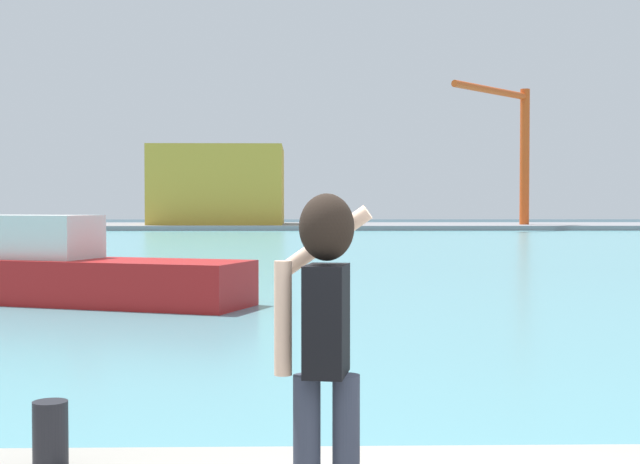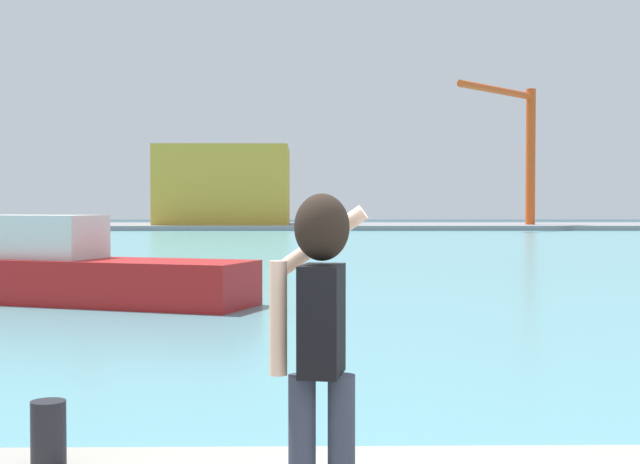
{
  "view_description": "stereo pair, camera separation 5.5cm",
  "coord_description": "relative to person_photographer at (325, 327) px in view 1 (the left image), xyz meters",
  "views": [
    {
      "loc": [
        -0.88,
        -4.1,
        2.37
      ],
      "look_at": [
        -0.69,
        3.81,
        2.14
      ],
      "focal_mm": 49.52,
      "sensor_mm": 36.0,
      "label": 1
    },
    {
      "loc": [
        -0.82,
        -4.1,
        2.37
      ],
      "look_at": [
        -0.69,
        3.81,
        2.14
      ],
      "focal_mm": 49.52,
      "sensor_mm": 36.0,
      "label": 2
    }
  ],
  "objects": [
    {
      "name": "ground_plane",
      "position": [
        0.75,
        49.66,
        -1.76
      ],
      "size": [
        220.0,
        220.0,
        0.0
      ],
      "primitive_type": "plane",
      "color": "#334751"
    },
    {
      "name": "harbor_water",
      "position": [
        0.75,
        51.66,
        -1.75
      ],
      "size": [
        140.0,
        100.0,
        0.02
      ],
      "primitive_type": "cube",
      "color": "#599EA8",
      "rests_on": "ground_plane"
    },
    {
      "name": "far_shore_dock",
      "position": [
        0.75,
        91.66,
        -1.52
      ],
      "size": [
        140.0,
        20.0,
        0.49
      ],
      "primitive_type": "cube",
      "color": "gray",
      "rests_on": "ground_plane"
    },
    {
      "name": "person_photographer",
      "position": [
        0.0,
        0.0,
        0.0
      ],
      "size": [
        0.53,
        0.56,
        1.74
      ],
      "rotation": [
        0.0,
        0.0,
        1.39
      ],
      "color": "#2D3342",
      "rests_on": "quay_promenade"
    },
    {
      "name": "harbor_bollard",
      "position": [
        -1.71,
        1.16,
        -0.85
      ],
      "size": [
        0.22,
        0.22,
        0.44
      ],
      "primitive_type": "cylinder",
      "color": "black",
      "rests_on": "quay_promenade"
    },
    {
      "name": "boat_moored",
      "position": [
        -5.88,
        17.16,
        -0.98
      ],
      "size": [
        9.12,
        5.1,
        2.14
      ],
      "rotation": [
        0.0,
        0.0,
        -0.35
      ],
      "color": "#B21919",
      "rests_on": "harbor_water"
    },
    {
      "name": "warehouse_left",
      "position": [
        -8.78,
        90.93,
        2.86
      ],
      "size": [
        13.77,
        12.96,
        8.27
      ],
      "primitive_type": "cube",
      "color": "gold",
      "rests_on": "far_shore_dock"
    },
    {
      "name": "port_crane",
      "position": [
        22.21,
        86.61,
        7.86
      ],
      "size": [
        9.98,
        10.58,
        14.27
      ],
      "color": "#D84C19",
      "rests_on": "far_shore_dock"
    }
  ]
}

